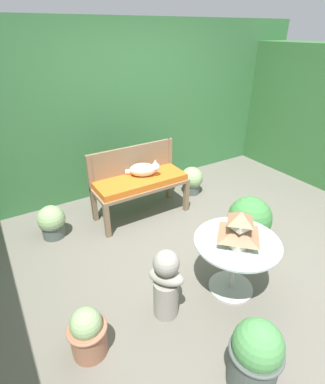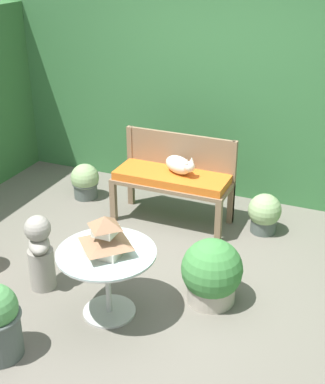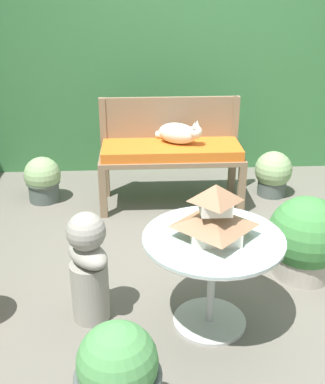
% 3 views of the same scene
% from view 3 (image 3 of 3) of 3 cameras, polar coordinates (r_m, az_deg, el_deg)
% --- Properties ---
extents(ground, '(30.00, 30.00, 0.00)m').
position_cam_3_polar(ground, '(3.38, 6.24, -9.02)').
color(ground, '#666056').
extents(foliage_hedge_back, '(6.40, 0.92, 2.36)m').
position_cam_3_polar(foliage_hedge_back, '(5.21, 2.68, 16.86)').
color(foliage_hedge_back, '#38703D').
rests_on(foliage_hedge_back, ground).
extents(garden_bench, '(1.21, 0.48, 0.55)m').
position_cam_3_polar(garden_bench, '(4.08, 1.03, 4.47)').
color(garden_bench, '#7F664C').
rests_on(garden_bench, ground).
extents(bench_backrest, '(1.21, 0.06, 0.90)m').
position_cam_3_polar(bench_backrest, '(4.24, 0.84, 7.82)').
color(bench_backrest, '#7F664C').
rests_on(bench_backrest, ground).
extents(cat, '(0.39, 0.35, 0.21)m').
position_cam_3_polar(cat, '(4.07, 1.98, 6.98)').
color(cat, silver).
rests_on(cat, garden_bench).
extents(patio_table, '(0.77, 0.77, 0.57)m').
position_cam_3_polar(patio_table, '(2.66, 5.96, -7.53)').
color(patio_table, '#B7B7B2').
rests_on(patio_table, ground).
extents(pagoda_birdhouse, '(0.35, 0.35, 0.30)m').
position_cam_3_polar(pagoda_birdhouse, '(2.53, 6.20, -2.73)').
color(pagoda_birdhouse, silver).
rests_on(pagoda_birdhouse, patio_table).
extents(garden_bust, '(0.32, 0.35, 0.68)m').
position_cam_3_polar(garden_bust, '(2.77, -8.76, -8.69)').
color(garden_bust, gray).
rests_on(garden_bust, ground).
extents(potted_plant_table_far, '(0.50, 0.50, 0.55)m').
position_cam_3_polar(potted_plant_table_far, '(3.32, 16.57, -5.44)').
color(potted_plant_table_far, '#ADA393').
rests_on(potted_plant_table_far, ground).
extents(potted_plant_table_near, '(0.32, 0.32, 0.40)m').
position_cam_3_polar(potted_plant_table_near, '(4.39, -14.00, 1.44)').
color(potted_plant_table_near, '#4C5651').
rests_on(potted_plant_table_near, ground).
extents(potted_plant_path_edge, '(0.37, 0.37, 0.58)m').
position_cam_3_polar(potted_plant_path_edge, '(2.16, -5.24, -21.68)').
color(potted_plant_path_edge, '#4C5651').
rests_on(potted_plant_path_edge, ground).
extents(potted_plant_bench_left, '(0.34, 0.34, 0.41)m').
position_cam_3_polar(potted_plant_bench_left, '(4.49, 12.96, 2.13)').
color(potted_plant_bench_left, '#4C5651').
rests_on(potted_plant_bench_left, ground).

